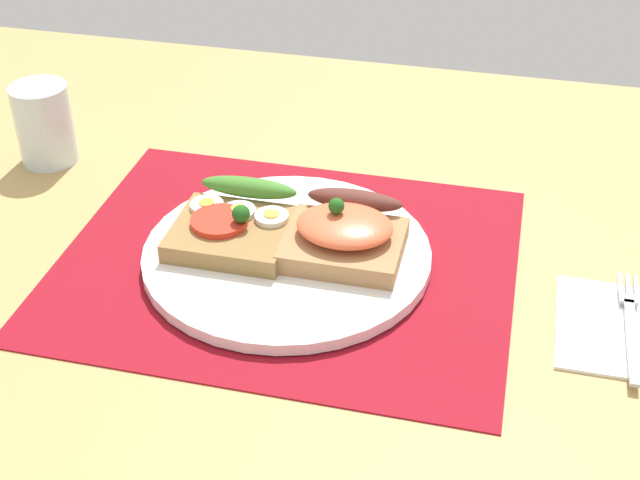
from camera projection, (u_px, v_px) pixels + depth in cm
name	position (u px, v px, depth cm)	size (l,w,h in cm)	color
ground_plane	(288.00, 276.00, 80.07)	(120.00, 90.00, 3.20)	tan
placemat	(287.00, 261.00, 79.08)	(39.90, 32.96, 0.30)	maroon
plate	(287.00, 254.00, 78.69)	(25.46, 25.46, 1.08)	white
sandwich_egg_tomato	(235.00, 223.00, 79.42)	(10.38, 10.62, 3.94)	olive
sandwich_salmon	(345.00, 233.00, 77.28)	(10.24, 10.09, 5.18)	#A97A4D
napkin	(639.00, 330.00, 71.09)	(13.06, 11.85, 0.60)	white
fork	(630.00, 322.00, 71.18)	(1.62, 13.87, 0.32)	#B7B7BC
drinking_glass	(44.00, 124.00, 91.95)	(5.88, 5.88, 8.42)	silver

